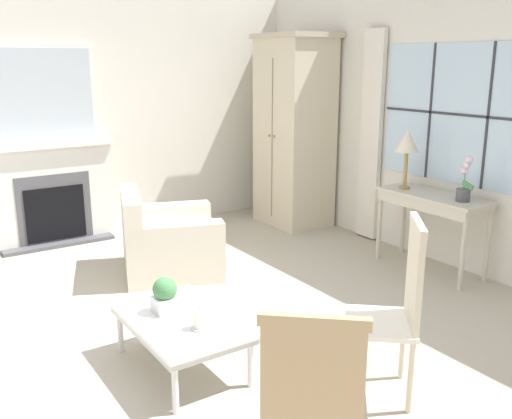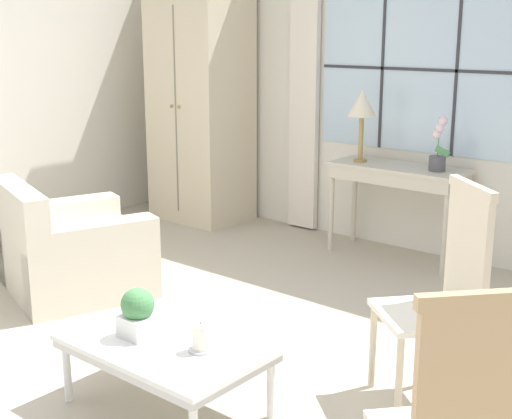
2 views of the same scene
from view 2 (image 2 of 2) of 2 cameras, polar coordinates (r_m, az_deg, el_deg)
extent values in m
plane|color=#B2A893|center=(4.00, -9.09, -13.06)|extent=(14.00, 14.00, 0.00)
cube|color=silver|center=(5.99, 12.98, 9.86)|extent=(7.20, 0.06, 2.80)
cube|color=silver|center=(5.96, 12.89, 10.87)|extent=(1.82, 0.01, 1.33)
cube|color=#2D2D33|center=(6.11, 10.09, 11.08)|extent=(0.02, 0.02, 1.33)
cube|color=#2D2D33|center=(5.81, 15.77, 10.62)|extent=(0.02, 0.02, 1.33)
cube|color=#2D2D33|center=(5.95, 12.86, 10.87)|extent=(1.82, 0.02, 0.02)
cube|color=silver|center=(6.51, 3.87, 8.57)|extent=(0.29, 0.06, 2.32)
cube|color=beige|center=(6.90, -4.45, 8.44)|extent=(0.85, 0.66, 2.26)
cube|color=gray|center=(6.67, -6.45, 7.81)|extent=(0.01, 0.01, 1.89)
sphere|color=#997F4C|center=(6.70, -6.80, 8.21)|extent=(0.03, 0.03, 0.03)
sphere|color=#997F4C|center=(6.63, -6.20, 8.16)|extent=(0.03, 0.03, 0.03)
cube|color=beige|center=(5.80, 11.33, 3.31)|extent=(1.10, 0.44, 0.03)
cube|color=beige|center=(5.81, 11.30, 2.68)|extent=(1.06, 0.42, 0.10)
cylinder|color=beige|center=(5.98, 6.04, 0.11)|extent=(0.04, 0.04, 0.73)
cylinder|color=beige|center=(5.50, 14.89, -1.56)|extent=(0.04, 0.04, 0.73)
cylinder|color=beige|center=(6.28, 7.88, 0.72)|extent=(0.04, 0.04, 0.73)
cylinder|color=beige|center=(5.82, 16.41, -0.80)|extent=(0.04, 0.04, 0.73)
cylinder|color=#9E7F47|center=(5.91, 8.33, 3.91)|extent=(0.11, 0.11, 0.02)
cylinder|color=#9E7F47|center=(5.88, 8.39, 5.70)|extent=(0.04, 0.04, 0.35)
cone|color=beige|center=(5.84, 8.50, 8.42)|extent=(0.23, 0.23, 0.21)
cylinder|color=#4C4C51|center=(5.63, 14.29, 3.58)|extent=(0.13, 0.13, 0.11)
cylinder|color=#47844C|center=(5.60, 14.41, 5.66)|extent=(0.01, 0.01, 0.30)
cube|color=#47844C|center=(5.60, 14.70, 4.51)|extent=(0.12, 0.02, 0.08)
sphere|color=silver|center=(5.61, 14.26, 5.85)|extent=(0.07, 0.07, 0.07)
sphere|color=silver|center=(5.60, 14.50, 6.36)|extent=(0.07, 0.07, 0.07)
sphere|color=silver|center=(5.58, 14.74, 6.89)|extent=(0.07, 0.07, 0.07)
cube|color=beige|center=(5.25, -14.15, -3.97)|extent=(1.18, 1.15, 0.44)
cube|color=beige|center=(5.05, -18.38, -0.25)|extent=(0.95, 0.46, 0.36)
cube|color=beige|center=(5.57, -15.35, -2.23)|extent=(0.48, 0.91, 0.58)
cube|color=beige|center=(4.89, -12.87, -4.39)|extent=(0.48, 0.91, 0.58)
cube|color=white|center=(3.60, 13.34, -8.18)|extent=(0.62, 0.62, 0.03)
cube|color=beige|center=(3.58, 16.58, -3.28)|extent=(0.33, 0.29, 0.59)
cube|color=beige|center=(3.50, 16.95, 1.64)|extent=(0.35, 0.31, 0.05)
cylinder|color=beige|center=(3.48, 11.37, -13.32)|extent=(0.04, 0.04, 0.45)
cylinder|color=beige|center=(3.80, 9.32, -10.76)|extent=(0.04, 0.04, 0.45)
cylinder|color=beige|center=(3.62, 17.14, -12.54)|extent=(0.04, 0.04, 0.45)
cylinder|color=beige|center=(3.93, 14.66, -10.17)|extent=(0.04, 0.04, 0.45)
cube|color=tan|center=(2.32, 17.34, -13.77)|extent=(0.29, 0.33, 0.56)
cube|color=tan|center=(2.20, 17.91, -6.85)|extent=(0.31, 0.35, 0.05)
cube|color=silver|center=(3.52, -7.27, -10.61)|extent=(0.99, 0.62, 0.03)
cube|color=beige|center=(3.53, -7.25, -11.08)|extent=(0.97, 0.61, 0.04)
cylinder|color=silver|center=(3.76, -14.89, -12.30)|extent=(0.04, 0.04, 0.34)
cylinder|color=silver|center=(4.05, -8.81, -10.00)|extent=(0.04, 0.04, 0.34)
cylinder|color=silver|center=(3.49, 1.19, -13.97)|extent=(0.04, 0.04, 0.34)
cube|color=white|center=(3.57, -9.38, -9.14)|extent=(0.16, 0.16, 0.11)
sphere|color=#47844C|center=(3.52, -9.45, -7.52)|extent=(0.17, 0.17, 0.17)
cylinder|color=silver|center=(3.40, -4.42, -11.12)|extent=(0.12, 0.12, 0.01)
cylinder|color=white|center=(3.37, -4.44, -10.09)|extent=(0.09, 0.09, 0.12)
cylinder|color=black|center=(3.34, -4.46, -9.05)|extent=(0.00, 0.00, 0.01)
camera|label=1|loc=(1.04, 92.28, 10.07)|focal=40.00mm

